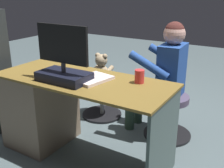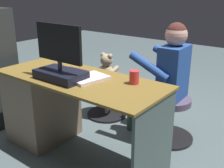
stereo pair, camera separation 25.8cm
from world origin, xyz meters
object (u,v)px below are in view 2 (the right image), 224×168
object	(u,v)px
monitor	(60,64)
visitor_chair	(170,116)
office_chair_teddy	(107,95)
teddy_bear	(107,68)
keyboard	(82,74)
computer_mouse	(54,67)
cup	(134,77)
tv_remote	(54,71)
person	(165,72)
desk	(49,104)

from	to	relation	value
monitor	visitor_chair	xyz separation A→B (m)	(-0.58, -0.84, -0.61)
office_chair_teddy	visitor_chair	xyz separation A→B (m)	(-0.82, 0.04, 0.00)
visitor_chair	monitor	bearing A→B (deg)	55.47
office_chair_teddy	monitor	bearing A→B (deg)	105.05
teddy_bear	monitor	bearing A→B (deg)	104.88
keyboard	computer_mouse	distance (m)	0.33
monitor	teddy_bear	world-z (taller)	monitor
cup	tv_remote	xyz separation A→B (m)	(0.72, 0.17, -0.04)
tv_remote	person	bearing A→B (deg)	-125.00
cup	visitor_chair	size ratio (longest dim) A/B	0.22
visitor_chair	person	world-z (taller)	person
cup	office_chair_teddy	distance (m)	1.11
monitor	tv_remote	distance (m)	0.25
desk	tv_remote	world-z (taller)	tv_remote
person	keyboard	bearing A→B (deg)	55.95
tv_remote	office_chair_teddy	xyz separation A→B (m)	(0.04, -0.78, -0.49)
computer_mouse	tv_remote	bearing A→B (deg)	140.34
cup	person	distance (m)	0.59
monitor	computer_mouse	xyz separation A→B (m)	(0.28, -0.17, -0.11)
office_chair_teddy	teddy_bear	world-z (taller)	teddy_bear
monitor	tv_remote	size ratio (longest dim) A/B	3.14
desk	teddy_bear	xyz separation A→B (m)	(-0.09, -0.77, 0.19)
keyboard	visitor_chair	distance (m)	0.97
teddy_bear	person	size ratio (longest dim) A/B	0.27
keyboard	office_chair_teddy	xyz separation A→B (m)	(0.29, -0.69, -0.49)
desk	cup	size ratio (longest dim) A/B	14.43
tv_remote	visitor_chair	distance (m)	1.18
teddy_bear	person	distance (m)	0.74
monitor	office_chair_teddy	bearing A→B (deg)	-74.95
computer_mouse	desk	bearing A→B (deg)	42.04
computer_mouse	keyboard	bearing A→B (deg)	-175.71
tv_remote	monitor	bearing A→B (deg)	160.39
monitor	keyboard	world-z (taller)	monitor
cup	visitor_chair	bearing A→B (deg)	-95.56
computer_mouse	cup	bearing A→B (deg)	-172.66
keyboard	person	size ratio (longest dim) A/B	0.37
visitor_chair	desk	bearing A→B (deg)	38.49
monitor	visitor_chair	distance (m)	1.19
teddy_bear	visitor_chair	xyz separation A→B (m)	(-0.82, 0.05, -0.33)
visitor_chair	person	bearing A→B (deg)	-2.60
tv_remote	teddy_bear	xyz separation A→B (m)	(0.04, -0.79, -0.16)
monitor	keyboard	distance (m)	0.23
cup	teddy_bear	world-z (taller)	cup
office_chair_teddy	keyboard	bearing A→B (deg)	112.87
cup	visitor_chair	world-z (taller)	cup
visitor_chair	cup	bearing A→B (deg)	84.44
monitor	tv_remote	world-z (taller)	monitor
computer_mouse	visitor_chair	world-z (taller)	computer_mouse
computer_mouse	teddy_bear	xyz separation A→B (m)	(-0.04, -0.72, -0.17)
teddy_bear	person	bearing A→B (deg)	176.55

